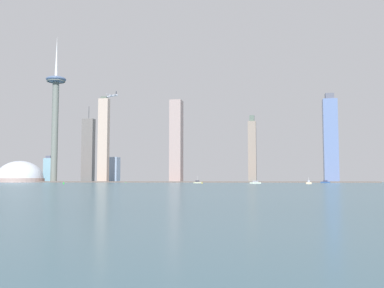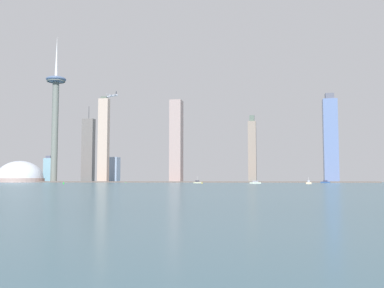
{
  "view_description": "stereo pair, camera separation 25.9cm",
  "coord_description": "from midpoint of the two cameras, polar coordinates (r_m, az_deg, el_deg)",
  "views": [
    {
      "loc": [
        205.79,
        -398.04,
        4.36
      ],
      "look_at": [
        45.09,
        418.94,
        71.42
      ],
      "focal_mm": 42.05,
      "sensor_mm": 36.0,
      "label": 1
    },
    {
      "loc": [
        206.04,
        -397.99,
        4.36
      ],
      "look_at": [
        45.09,
        418.94,
        71.42
      ],
      "focal_mm": 42.05,
      "sensor_mm": 36.0,
      "label": 2
    }
  ],
  "objects": [
    {
      "name": "skyscraper_1",
      "position": [
        915.31,
        17.39,
        0.16
      ],
      "size": [
        12.5,
        26.68,
        175.35
      ],
      "color": "#95ACD3",
      "rests_on": "ground"
    },
    {
      "name": "skyscraper_3",
      "position": [
        850.96,
        17.15,
        0.55
      ],
      "size": [
        25.44,
        22.9,
        162.09
      ],
      "color": "#5E76AC",
      "rests_on": "ground"
    },
    {
      "name": "boat_3",
      "position": [
        561.18,
        8.03,
        -4.86
      ],
      "size": [
        13.51,
        14.62,
        3.77
      ],
      "rotation": [
        0.0,
        0.0,
        0.87
      ],
      "color": "white",
      "rests_on": "ground"
    },
    {
      "name": "skyscraper_6",
      "position": [
        1015.67,
        -17.72,
        -3.12
      ],
      "size": [
        18.52,
        16.01,
        56.67
      ],
      "color": "#7AABC0",
      "rests_on": "ground"
    },
    {
      "name": "observation_tower",
      "position": [
        934.72,
        -16.95,
        4.53
      ],
      "size": [
        39.5,
        39.5,
        293.41
      ],
      "color": "slate",
      "rests_on": "ground"
    },
    {
      "name": "channel_buoy_2",
      "position": [
        504.73,
        -15.97,
        -4.75
      ],
      "size": [
        1.88,
        1.88,
        2.97
      ],
      "primitive_type": "cone",
      "color": "green",
      "rests_on": "ground"
    },
    {
      "name": "skyscraper_5",
      "position": [
        855.96,
        -2.01,
        0.36
      ],
      "size": [
        21.94,
        25.91,
        156.82
      ],
      "color": "#A18B89",
      "rests_on": "ground"
    },
    {
      "name": "waterfront_pier",
      "position": [
        847.82,
        -2.94,
        -4.82
      ],
      "size": [
        737.86,
        75.96,
        2.2
      ],
      "primitive_type": "cube",
      "color": "#665A53",
      "rests_on": "ground"
    },
    {
      "name": "stadium_dome",
      "position": [
        943.68,
        -21.0,
        -4.09
      ],
      "size": [
        92.89,
        92.89,
        67.42
      ],
      "color": "#A88E88",
      "rests_on": "ground"
    },
    {
      "name": "skyscraper_7",
      "position": [
        888.0,
        7.64,
        -0.84
      ],
      "size": [
        15.5,
        17.63,
        131.38
      ],
      "color": "gray",
      "rests_on": "ground"
    },
    {
      "name": "boat_0",
      "position": [
        625.18,
        0.66,
        -4.87
      ],
      "size": [
        10.64,
        10.34,
        10.3
      ],
      "rotation": [
        0.0,
        0.0,
        0.76
      ],
      "color": "beige",
      "rests_on": "ground"
    },
    {
      "name": "boat_2",
      "position": [
        710.31,
        16.54,
        -4.65
      ],
      "size": [
        14.67,
        7.02,
        3.86
      ],
      "rotation": [
        0.0,
        0.0,
        6.12
      ],
      "color": "navy",
      "rests_on": "ground"
    },
    {
      "name": "skyscraper_4",
      "position": [
        893.67,
        -11.16,
        0.51
      ],
      "size": [
        19.68,
        13.03,
        168.18
      ],
      "color": "#B8A394",
      "rests_on": "ground"
    },
    {
      "name": "ground_plane",
      "position": [
        448.15,
        -16.29,
        -4.98
      ],
      "size": [
        6000.0,
        6000.0,
        0.0
      ],
      "primitive_type": "plane",
      "color": "#3F6575"
    },
    {
      "name": "boat_4",
      "position": [
        522.0,
        14.54,
        -4.76
      ],
      "size": [
        6.65,
        4.07,
        7.98
      ],
      "rotation": [
        0.0,
        0.0,
        3.47
      ],
      "color": "beige",
      "rests_on": "ground"
    },
    {
      "name": "channel_buoy_0",
      "position": [
        768.45,
        -8.39,
        -4.82
      ],
      "size": [
        1.18,
        1.18,
        1.63
      ],
      "primitive_type": "cone",
      "color": "green",
      "rests_on": "ground"
    },
    {
      "name": "skyscraper_2",
      "position": [
        972.95,
        -13.04,
        -0.79
      ],
      "size": [
        24.71,
        15.15,
        160.56
      ],
      "color": "slate",
      "rests_on": "ground"
    },
    {
      "name": "channel_buoy_1",
      "position": [
        587.41,
        1.27,
        -4.9
      ],
      "size": [
        1.38,
        1.38,
        2.57
      ],
      "primitive_type": "cone",
      "color": "yellow",
      "rests_on": "ground"
    },
    {
      "name": "skyscraper_0",
      "position": [
        958.99,
        -9.81,
        -3.23
      ],
      "size": [
        17.65,
        22.81,
        52.57
      ],
      "color": "#89A0BF",
      "rests_on": "ground"
    },
    {
      "name": "airplane",
      "position": [
        829.44,
        -10.12,
        6.05
      ],
      "size": [
        26.21,
        22.8,
        7.79
      ],
      "rotation": [
        0.0,
        0.0,
        2.58
      ],
      "color": "silver"
    }
  ]
}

